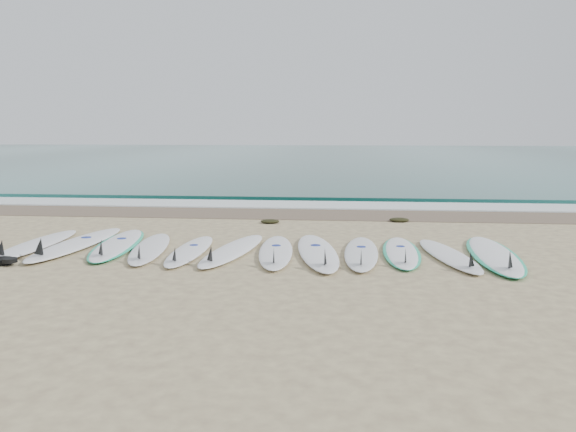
# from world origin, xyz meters

# --- Properties ---
(ground) EXTENTS (120.00, 120.00, 0.00)m
(ground) POSITION_xyz_m (0.00, 0.00, 0.00)
(ground) COLOR tan
(ocean) EXTENTS (120.00, 55.00, 0.03)m
(ocean) POSITION_xyz_m (0.00, 32.50, 0.01)
(ocean) COLOR #1C5952
(ocean) RESTS_ON ground
(wet_sand_band) EXTENTS (120.00, 1.80, 0.01)m
(wet_sand_band) POSITION_xyz_m (0.00, 4.10, 0.01)
(wet_sand_band) COLOR brown
(wet_sand_band) RESTS_ON ground
(foam_band) EXTENTS (120.00, 1.40, 0.04)m
(foam_band) POSITION_xyz_m (0.00, 5.50, 0.02)
(foam_band) COLOR silver
(foam_band) RESTS_ON ground
(wave_crest) EXTENTS (120.00, 1.00, 0.10)m
(wave_crest) POSITION_xyz_m (0.00, 7.00, 0.05)
(wave_crest) COLOR #1C5952
(wave_crest) RESTS_ON ground
(surfboard_0) EXTENTS (0.58, 2.63, 0.34)m
(surfboard_0) POSITION_xyz_m (-3.62, -0.04, 0.06)
(surfboard_0) COLOR silver
(surfboard_0) RESTS_ON ground
(surfboard_1) EXTENTS (0.76, 2.92, 0.37)m
(surfboard_1) POSITION_xyz_m (-2.98, 0.08, 0.06)
(surfboard_1) COLOR white
(surfboard_1) RESTS_ON ground
(surfboard_2) EXTENTS (1.03, 2.74, 0.34)m
(surfboard_2) POSITION_xyz_m (-2.29, 0.15, 0.05)
(surfboard_2) COLOR white
(surfboard_2) RESTS_ON ground
(surfboard_3) EXTENTS (0.91, 2.51, 0.32)m
(surfboard_3) POSITION_xyz_m (-1.66, -0.10, 0.05)
(surfboard_3) COLOR silver
(surfboard_3) RESTS_ON ground
(surfboard_4) EXTENTS (0.51, 2.34, 0.30)m
(surfboard_4) POSITION_xyz_m (-0.99, -0.21, 0.05)
(surfboard_4) COLOR white
(surfboard_4) RESTS_ON ground
(surfboard_5) EXTENTS (0.92, 2.61, 0.33)m
(surfboard_5) POSITION_xyz_m (-0.34, -0.13, 0.06)
(surfboard_5) COLOR white
(surfboard_5) RESTS_ON ground
(surfboard_6) EXTENTS (0.73, 2.52, 0.32)m
(surfboard_6) POSITION_xyz_m (0.35, -0.15, 0.05)
(surfboard_6) COLOR white
(surfboard_6) RESTS_ON ground
(surfboard_7) EXTENTS (0.97, 2.79, 0.35)m
(surfboard_7) POSITION_xyz_m (1.00, -0.15, 0.06)
(surfboard_7) COLOR white
(surfboard_7) RESTS_ON ground
(surfboard_8) EXTENTS (0.60, 2.48, 0.32)m
(surfboard_8) POSITION_xyz_m (1.66, -0.12, 0.05)
(surfboard_8) COLOR white
(surfboard_8) RESTS_ON ground
(surfboard_9) EXTENTS (0.65, 2.37, 0.30)m
(surfboard_9) POSITION_xyz_m (2.28, 0.04, 0.04)
(surfboard_9) COLOR white
(surfboard_9) RESTS_ON ground
(surfboard_10) EXTENTS (0.87, 2.43, 0.30)m
(surfboard_10) POSITION_xyz_m (2.97, -0.16, 0.05)
(surfboard_10) COLOR white
(surfboard_10) RESTS_ON ground
(surfboard_11) EXTENTS (0.85, 2.86, 0.36)m
(surfboard_11) POSITION_xyz_m (3.64, -0.05, 0.05)
(surfboard_11) COLOR white
(surfboard_11) RESTS_ON ground
(seaweed_near) EXTENTS (0.39, 0.31, 0.08)m
(seaweed_near) POSITION_xyz_m (-0.11, 2.78, 0.04)
(seaweed_near) COLOR black
(seaweed_near) RESTS_ON ground
(seaweed_far) EXTENTS (0.41, 0.32, 0.08)m
(seaweed_far) POSITION_xyz_m (2.56, 3.23, 0.04)
(seaweed_far) COLOR black
(seaweed_far) RESTS_ON ground
(leash_coil) EXTENTS (0.46, 0.36, 0.11)m
(leash_coil) POSITION_xyz_m (-3.46, -1.13, 0.05)
(leash_coil) COLOR black
(leash_coil) RESTS_ON ground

